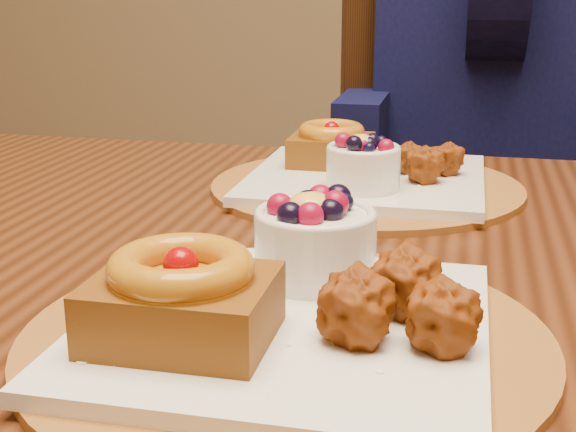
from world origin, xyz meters
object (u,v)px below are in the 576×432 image
(place_setting_near, at_px, (283,303))
(dining_table, at_px, (335,319))
(chair_far, at_px, (482,238))
(diner, at_px, (494,40))
(place_setting_far, at_px, (364,173))

(place_setting_near, bearing_deg, dining_table, 89.08)
(chair_far, distance_m, diner, 0.36)
(dining_table, relative_size, place_setting_far, 4.21)
(place_setting_near, height_order, diner, diner)
(place_setting_near, bearing_deg, place_setting_far, 89.85)
(dining_table, height_order, chair_far, chair_far)
(dining_table, height_order, diner, diner)
(place_setting_far, distance_m, chair_far, 0.56)
(chair_far, bearing_deg, dining_table, -122.65)
(place_setting_near, relative_size, place_setting_far, 1.00)
(diner, bearing_deg, chair_far, -96.41)
(place_setting_far, xyz_separation_m, diner, (0.16, 0.60, 0.12))
(diner, bearing_deg, place_setting_near, -106.05)
(place_setting_far, relative_size, diner, 0.45)
(place_setting_near, height_order, place_setting_far, place_setting_near)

